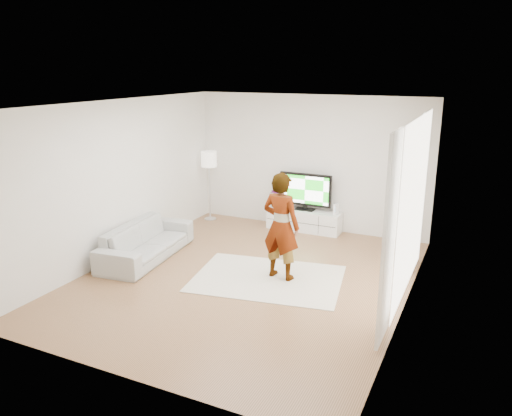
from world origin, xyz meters
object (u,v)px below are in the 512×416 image
at_px(floor_lamp, 209,162).
at_px(television, 305,190).
at_px(rug, 268,278).
at_px(sofa, 146,241).
at_px(media_console, 304,220).
at_px(player, 281,226).

bearing_deg(floor_lamp, television, 4.95).
xyz_separation_m(rug, sofa, (-2.36, -0.06, 0.31)).
relative_size(media_console, player, 0.89).
bearing_deg(player, television, -71.45).
distance_m(rug, player, 0.91).
relative_size(player, floor_lamp, 1.13).
xyz_separation_m(rug, floor_lamp, (-2.52, 2.47, 1.30)).
bearing_deg(player, rug, 45.62).
relative_size(television, sofa, 0.52).
bearing_deg(sofa, rug, -94.97).
distance_m(player, sofa, 2.60).
height_order(media_console, television, television).
relative_size(rug, floor_lamp, 1.53).
bearing_deg(rug, media_console, 97.17).
distance_m(rug, floor_lamp, 3.77).
height_order(player, sofa, player).
bearing_deg(television, floor_lamp, -175.05).
distance_m(media_console, television, 0.64).
bearing_deg(sofa, player, -92.07).
bearing_deg(media_console, floor_lamp, -175.77).
bearing_deg(television, sofa, -126.65).
distance_m(television, floor_lamp, 2.25).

